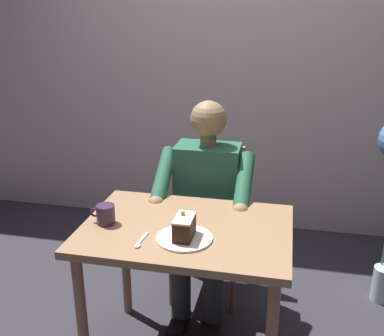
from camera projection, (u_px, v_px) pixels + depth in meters
name	position (u px, v px, depth m)	size (l,w,h in m)	color
cafe_rear_panel	(235.00, 34.00, 3.28)	(6.40, 0.12, 3.00)	#BCAFAC
dining_table	(186.00, 246.00, 2.08)	(0.95, 0.68, 0.74)	#95704F
chair	(210.00, 214.00, 2.72)	(0.42, 0.42, 0.90)	#876552
seated_person	(205.00, 205.00, 2.51)	(0.53, 0.58, 1.21)	#255A41
dessert_plate	(184.00, 238.00, 1.93)	(0.24, 0.24, 0.01)	white
cake_slice	(184.00, 227.00, 1.91)	(0.08, 0.14, 0.12)	#351B0F
coffee_cup	(105.00, 214.00, 2.06)	(0.12, 0.09, 0.09)	#3A263F
dessert_spoon	(140.00, 242.00, 1.90)	(0.03, 0.14, 0.01)	silver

